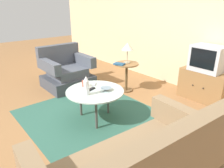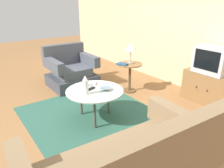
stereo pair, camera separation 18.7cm
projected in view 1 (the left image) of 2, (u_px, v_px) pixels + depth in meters
ground_plane at (94, 121)px, 3.25m from camera, size 16.00×16.00×0.00m
back_wall at (187, 21)px, 4.14m from camera, size 9.00×0.12×2.70m
area_rug at (96, 119)px, 3.30m from camera, size 2.26×1.94×0.00m
armchair at (66, 73)px, 4.49m from camera, size 0.83×0.93×0.85m
coffee_table at (95, 93)px, 3.14m from camera, size 0.86×0.86×0.48m
side_table at (127, 71)px, 4.19m from camera, size 0.47×0.47×0.58m
tv_stand at (204, 85)px, 3.87m from camera, size 0.83×0.43×0.56m
television at (208, 58)px, 3.67m from camera, size 0.54×0.40×0.45m
table_lamp at (127, 47)px, 4.05m from camera, size 0.23×0.23×0.39m
vase at (86, 86)px, 2.94m from camera, size 0.08×0.08×0.28m
mug at (84, 84)px, 3.26m from camera, size 0.12×0.07×0.09m
bowl at (106, 89)px, 3.13m from camera, size 0.17×0.17×0.04m
tv_remote_dark at (90, 89)px, 3.14m from camera, size 0.09×0.18×0.02m
tv_remote_silver at (94, 84)px, 3.35m from camera, size 0.14×0.13×0.02m
book at (119, 64)px, 4.04m from camera, size 0.24×0.20×0.03m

